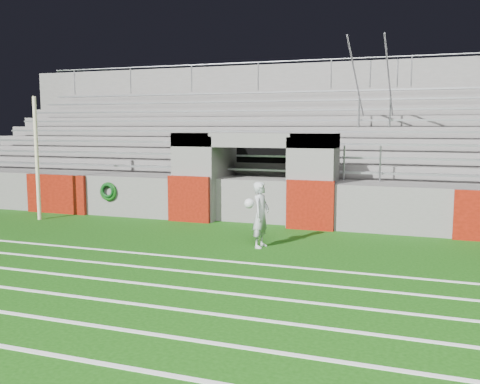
% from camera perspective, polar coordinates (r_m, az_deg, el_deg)
% --- Properties ---
extents(ground, '(90.00, 90.00, 0.00)m').
position_cam_1_polar(ground, '(12.44, -3.69, -5.96)').
color(ground, '#13440B').
rests_on(ground, ground).
extents(field_post, '(0.11, 0.11, 3.66)m').
position_cam_1_polar(field_post, '(17.01, -20.85, 3.34)').
color(field_post, beige).
rests_on(field_post, ground).
extents(field_markings, '(28.00, 8.09, 0.01)m').
position_cam_1_polar(field_markings, '(8.28, -17.93, -13.02)').
color(field_markings, white).
rests_on(field_markings, ground).
extents(stadium_structure, '(26.00, 8.48, 5.42)m').
position_cam_1_polar(stadium_structure, '(19.73, 5.52, 3.23)').
color(stadium_structure, '#5D5B58').
rests_on(stadium_structure, ground).
extents(goalkeeper_with_ball, '(0.54, 0.59, 1.53)m').
position_cam_1_polar(goalkeeper_with_ball, '(12.33, 2.19, -2.40)').
color(goalkeeper_with_ball, '#B4BABE').
rests_on(goalkeeper_with_ball, ground).
extents(hose_coil, '(0.59, 0.15, 0.59)m').
position_cam_1_polar(hose_coil, '(17.01, -13.90, 0.08)').
color(hose_coil, '#0E460E').
rests_on(hose_coil, ground).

